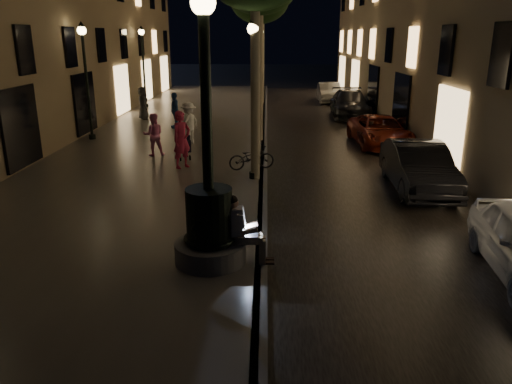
{
  "coord_description": "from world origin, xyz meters",
  "views": [
    {
      "loc": [
        0.09,
        -6.99,
        4.48
      ],
      "look_at": [
        -0.12,
        3.0,
        1.33
      ],
      "focal_mm": 35.0,
      "sensor_mm": 36.0,
      "label": 1
    }
  ],
  "objects_px": {
    "car_fifth": "(329,93)",
    "pedestrian_dark": "(143,103)",
    "car_rear": "(350,103)",
    "fountain_lamppost": "(209,213)",
    "stroller": "(183,145)",
    "lamp_curb_a": "(254,79)",
    "car_second": "(418,167)",
    "car_third": "(380,131)",
    "seated_man_laptop": "(241,227)",
    "bicycle": "(252,157)",
    "lamp_curb_b": "(258,64)",
    "lamp_left_b": "(85,66)",
    "pedestrian_pink": "(153,135)",
    "pedestrian_blue": "(175,110)",
    "lamp_curb_d": "(262,52)",
    "lamp_left_c": "(143,56)",
    "lamp_curb_c": "(260,57)",
    "pedestrian_white": "(189,123)",
    "pedestrian_red": "(182,140)",
    "tree_far": "(262,2)",
    "tree_third": "(260,1)"
  },
  "relations": [
    {
      "from": "lamp_curb_b",
      "to": "bicycle",
      "type": "distance_m",
      "value": 7.39
    },
    {
      "from": "lamp_left_b",
      "to": "car_third",
      "type": "bearing_deg",
      "value": -0.6
    },
    {
      "from": "lamp_left_c",
      "to": "pedestrian_red",
      "type": "height_order",
      "value": "lamp_left_c"
    },
    {
      "from": "seated_man_laptop",
      "to": "car_rear",
      "type": "height_order",
      "value": "seated_man_laptop"
    },
    {
      "from": "fountain_lamppost",
      "to": "pedestrian_blue",
      "type": "xyz_separation_m",
      "value": [
        -3.29,
        14.79,
        -0.16
      ]
    },
    {
      "from": "car_fifth",
      "to": "pedestrian_pink",
      "type": "bearing_deg",
      "value": -115.44
    },
    {
      "from": "tree_third",
      "to": "pedestrian_red",
      "type": "height_order",
      "value": "tree_third"
    },
    {
      "from": "pedestrian_white",
      "to": "lamp_left_c",
      "type": "bearing_deg",
      "value": -126.74
    },
    {
      "from": "lamp_curb_d",
      "to": "pedestrian_white",
      "type": "distance_m",
      "value": 19.23
    },
    {
      "from": "lamp_curb_b",
      "to": "car_fifth",
      "type": "bearing_deg",
      "value": 68.62
    },
    {
      "from": "stroller",
      "to": "fountain_lamppost",
      "type": "bearing_deg",
      "value": -96.32
    },
    {
      "from": "lamp_curb_a",
      "to": "car_third",
      "type": "relative_size",
      "value": 1.08
    },
    {
      "from": "lamp_left_c",
      "to": "car_fifth",
      "type": "xyz_separation_m",
      "value": [
        11.8,
        4.01,
        -2.56
      ]
    },
    {
      "from": "car_second",
      "to": "pedestrian_dark",
      "type": "xyz_separation_m",
      "value": [
        -11.04,
        11.74,
        0.34
      ]
    },
    {
      "from": "lamp_curb_a",
      "to": "pedestrian_dark",
      "type": "relative_size",
      "value": 2.82
    },
    {
      "from": "car_third",
      "to": "bicycle",
      "type": "distance_m",
      "value": 7.11
    },
    {
      "from": "lamp_left_b",
      "to": "stroller",
      "type": "bearing_deg",
      "value": -38.01
    },
    {
      "from": "pedestrian_pink",
      "to": "pedestrian_blue",
      "type": "xyz_separation_m",
      "value": [
        -0.23,
        5.78,
        0.07
      ]
    },
    {
      "from": "stroller",
      "to": "tree_far",
      "type": "bearing_deg",
      "value": 61.44
    },
    {
      "from": "pedestrian_white",
      "to": "bicycle",
      "type": "height_order",
      "value": "pedestrian_white"
    },
    {
      "from": "car_second",
      "to": "pedestrian_blue",
      "type": "height_order",
      "value": "pedestrian_blue"
    },
    {
      "from": "seated_man_laptop",
      "to": "pedestrian_red",
      "type": "distance_m",
      "value": 7.64
    },
    {
      "from": "fountain_lamppost",
      "to": "lamp_curb_a",
      "type": "bearing_deg",
      "value": 83.35
    },
    {
      "from": "lamp_curb_d",
      "to": "pedestrian_dark",
      "type": "relative_size",
      "value": 2.82
    },
    {
      "from": "lamp_curb_d",
      "to": "pedestrian_blue",
      "type": "bearing_deg",
      "value": -104.71
    },
    {
      "from": "seated_man_laptop",
      "to": "car_fifth",
      "type": "height_order",
      "value": "seated_man_laptop"
    },
    {
      "from": "lamp_left_c",
      "to": "pedestrian_blue",
      "type": "xyz_separation_m",
      "value": [
        3.11,
        -7.21,
        -2.19
      ]
    },
    {
      "from": "fountain_lamppost",
      "to": "stroller",
      "type": "distance_m",
      "value": 8.69
    },
    {
      "from": "car_third",
      "to": "seated_man_laptop",
      "type": "bearing_deg",
      "value": -116.15
    },
    {
      "from": "car_fifth",
      "to": "pedestrian_dark",
      "type": "distance_m",
      "value": 13.91
    },
    {
      "from": "pedestrian_dark",
      "to": "lamp_curb_b",
      "type": "bearing_deg",
      "value": -140.55
    },
    {
      "from": "pedestrian_white",
      "to": "car_second",
      "type": "bearing_deg",
      "value": 85.69
    },
    {
      "from": "car_rear",
      "to": "fountain_lamppost",
      "type": "bearing_deg",
      "value": -102.76
    },
    {
      "from": "pedestrian_blue",
      "to": "pedestrian_dark",
      "type": "distance_m",
      "value": 3.25
    },
    {
      "from": "fountain_lamppost",
      "to": "car_rear",
      "type": "bearing_deg",
      "value": 73.52
    },
    {
      "from": "lamp_curb_b",
      "to": "lamp_curb_c",
      "type": "height_order",
      "value": "same"
    },
    {
      "from": "car_second",
      "to": "car_third",
      "type": "distance_m",
      "value": 6.37
    },
    {
      "from": "stroller",
      "to": "pedestrian_pink",
      "type": "height_order",
      "value": "pedestrian_pink"
    },
    {
      "from": "seated_man_laptop",
      "to": "pedestrian_blue",
      "type": "bearing_deg",
      "value": 104.8
    },
    {
      "from": "lamp_curb_d",
      "to": "lamp_left_c",
      "type": "xyz_separation_m",
      "value": [
        -7.1,
        -8.0,
        0.0
      ]
    },
    {
      "from": "pedestrian_blue",
      "to": "bicycle",
      "type": "relative_size",
      "value": 1.1
    },
    {
      "from": "tree_far",
      "to": "bicycle",
      "type": "relative_size",
      "value": 4.87
    },
    {
      "from": "lamp_left_b",
      "to": "bicycle",
      "type": "xyz_separation_m",
      "value": [
        7.0,
        -4.91,
        -2.63
      ]
    },
    {
      "from": "car_rear",
      "to": "bicycle",
      "type": "distance_m",
      "value": 13.74
    },
    {
      "from": "seated_man_laptop",
      "to": "lamp_left_b",
      "type": "relative_size",
      "value": 0.29
    },
    {
      "from": "bicycle",
      "to": "seated_man_laptop",
      "type": "bearing_deg",
      "value": 162.14
    },
    {
      "from": "lamp_curb_a",
      "to": "lamp_left_c",
      "type": "xyz_separation_m",
      "value": [
        -7.1,
        16.0,
        0.0
      ]
    },
    {
      "from": "lamp_curb_c",
      "to": "car_third",
      "type": "relative_size",
      "value": 1.08
    },
    {
      "from": "lamp_curb_b",
      "to": "car_second",
      "type": "xyz_separation_m",
      "value": [
        4.93,
        -8.49,
        -2.52
      ]
    },
    {
      "from": "tree_far",
      "to": "tree_third",
      "type": "bearing_deg",
      "value": -90.76
    }
  ]
}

